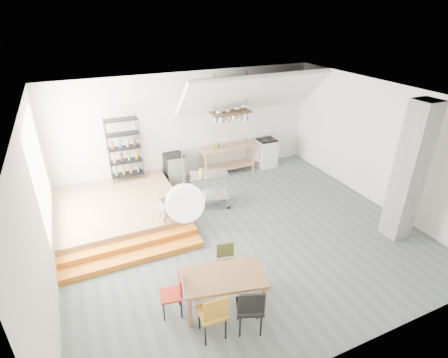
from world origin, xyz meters
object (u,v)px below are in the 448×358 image
stove (266,152)px  mini_fridge (174,169)px  rolling_cart (210,186)px  dining_table (224,279)px

stove → mini_fridge: (-3.13, 0.04, -0.02)m
stove → rolling_cart: 3.20m
rolling_cart → mini_fridge: (-0.43, 1.75, -0.17)m
dining_table → rolling_cart: (1.07, 3.29, 0.03)m
stove → mini_fridge: stove is taller
dining_table → rolling_cart: rolling_cart is taller
stove → rolling_cart: size_ratio=1.10×
dining_table → mini_fridge: mini_fridge is taller
stove → dining_table: (-3.77, -4.99, 0.12)m
stove → mini_fridge: bearing=179.2°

